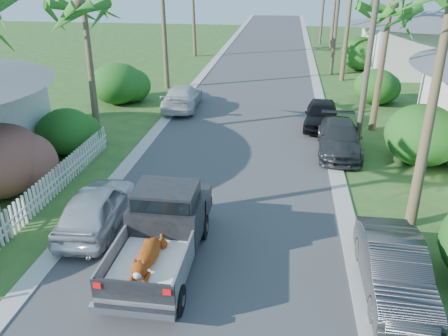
# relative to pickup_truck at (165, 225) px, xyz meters

# --- Properties ---
(road) EXTENTS (8.00, 100.00, 0.02)m
(road) POSITION_rel_pickup_truck_xyz_m (1.05, 21.91, -1.00)
(road) COLOR #38383A
(road) RESTS_ON ground
(curb_left) EXTENTS (0.60, 100.00, 0.06)m
(curb_left) POSITION_rel_pickup_truck_xyz_m (-3.25, 21.91, -0.98)
(curb_left) COLOR #A5A39E
(curb_left) RESTS_ON ground
(curb_right) EXTENTS (0.60, 100.00, 0.06)m
(curb_right) POSITION_rel_pickup_truck_xyz_m (5.35, 21.91, -0.98)
(curb_right) COLOR #A5A39E
(curb_right) RESTS_ON ground
(pickup_truck) EXTENTS (1.98, 5.12, 2.06)m
(pickup_truck) POSITION_rel_pickup_truck_xyz_m (0.00, 0.00, 0.00)
(pickup_truck) COLOR black
(pickup_truck) RESTS_ON ground
(parked_car_rn) EXTENTS (1.44, 4.11, 1.35)m
(parked_car_rn) POSITION_rel_pickup_truck_xyz_m (6.05, -0.68, -0.33)
(parked_car_rn) COLOR #27292C
(parked_car_rn) RESTS_ON ground
(parked_car_rm) EXTENTS (2.01, 4.58, 1.31)m
(parked_car_rm) POSITION_rel_pickup_truck_xyz_m (5.63, 8.64, -0.35)
(parked_car_rm) COLOR #282B2D
(parked_car_rm) RESTS_ON ground
(parked_car_rf) EXTENTS (2.00, 4.12, 1.36)m
(parked_car_rf) POSITION_rel_pickup_truck_xyz_m (5.03, 12.03, -0.33)
(parked_car_rf) COLOR black
(parked_car_rf) RESTS_ON ground
(parked_car_ln) EXTENTS (1.92, 4.21, 1.40)m
(parked_car_ln) POSITION_rel_pickup_truck_xyz_m (-2.55, 1.22, -0.31)
(parked_car_ln) COLOR silver
(parked_car_ln) RESTS_ON ground
(parked_car_lf) EXTENTS (2.20, 4.82, 1.37)m
(parked_car_lf) POSITION_rel_pickup_truck_xyz_m (-2.80, 14.28, -0.33)
(parked_car_lf) COLOR silver
(parked_car_lf) RESTS_ON ground
(palm_l_b) EXTENTS (4.40, 4.40, 7.40)m
(palm_l_b) POSITION_rel_pickup_truck_xyz_m (-5.75, 8.91, 5.14)
(palm_l_b) COLOR brown
(palm_l_b) RESTS_ON ground
(palm_r_b) EXTENTS (4.40, 4.40, 7.20)m
(palm_r_b) POSITION_rel_pickup_truck_xyz_m (7.65, 11.91, 4.94)
(palm_r_b) COLOR brown
(palm_r_b) RESTS_ON ground
(shrub_l_b) EXTENTS (3.00, 3.30, 2.60)m
(shrub_l_b) POSITION_rel_pickup_truck_xyz_m (-6.75, 2.91, 0.29)
(shrub_l_b) COLOR #BA1A48
(shrub_l_b) RESTS_ON ground
(shrub_l_c) EXTENTS (2.40, 2.64, 2.00)m
(shrub_l_c) POSITION_rel_pickup_truck_xyz_m (-6.35, 6.91, -0.01)
(shrub_l_c) COLOR #164F17
(shrub_l_c) RESTS_ON ground
(shrub_l_d) EXTENTS (3.20, 3.52, 2.40)m
(shrub_l_d) POSITION_rel_pickup_truck_xyz_m (-6.95, 14.91, 0.19)
(shrub_l_d) COLOR #164F17
(shrub_l_d) RESTS_ON ground
(shrub_r_b) EXTENTS (3.00, 3.30, 2.50)m
(shrub_r_b) POSITION_rel_pickup_truck_xyz_m (8.85, 7.91, 0.24)
(shrub_r_b) COLOR #164F17
(shrub_r_b) RESTS_ON ground
(shrub_r_c) EXTENTS (2.60, 2.86, 2.10)m
(shrub_r_c) POSITION_rel_pickup_truck_xyz_m (8.55, 16.91, 0.04)
(shrub_r_c) COLOR #164F17
(shrub_r_c) RESTS_ON ground
(shrub_r_d) EXTENTS (3.20, 3.52, 2.60)m
(shrub_r_d) POSITION_rel_pickup_truck_xyz_m (9.05, 26.91, 0.29)
(shrub_r_d) COLOR #164F17
(shrub_r_d) RESTS_ON ground
(picket_fence) EXTENTS (0.10, 11.00, 1.00)m
(picket_fence) POSITION_rel_pickup_truck_xyz_m (-4.95, 2.41, -0.51)
(picket_fence) COLOR white
(picket_fence) RESTS_ON ground
(house_right_far) EXTENTS (9.00, 8.00, 4.60)m
(house_right_far) POSITION_rel_pickup_truck_xyz_m (14.05, 26.91, 1.11)
(house_right_far) COLOR silver
(house_right_far) RESTS_ON ground
(utility_pole_b) EXTENTS (1.60, 0.26, 9.00)m
(utility_pole_b) POSITION_rel_pickup_truck_xyz_m (6.65, 9.91, 3.59)
(utility_pole_b) COLOR brown
(utility_pole_b) RESTS_ON ground
(utility_pole_c) EXTENTS (1.60, 0.26, 9.00)m
(utility_pole_c) POSITION_rel_pickup_truck_xyz_m (6.65, 24.91, 3.59)
(utility_pole_c) COLOR brown
(utility_pole_c) RESTS_ON ground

